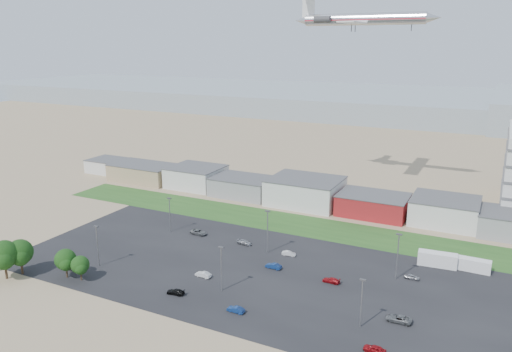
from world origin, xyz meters
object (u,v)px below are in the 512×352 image
Objects in this scene: parked_car_6 at (244,242)px; parked_car_12 at (331,280)px; parked_car_4 at (203,274)px; parked_car_10 at (69,266)px; parked_car_7 at (273,266)px; airliner at (364,19)px; parked_car_13 at (236,309)px; box_trailer_a at (437,259)px; parked_car_3 at (176,292)px; parked_car_11 at (289,253)px; parked_car_2 at (375,349)px; parked_car_8 at (412,277)px; parked_car_0 at (399,319)px; parked_car_9 at (199,232)px.

parked_car_6 is 28.37m from parked_car_12.
parked_car_10 reaches higher than parked_car_4.
parked_car_4 is 0.98× the size of parked_car_7.
parked_car_13 is (2.32, -90.38, -56.60)m from airliner.
airliner is (-33.94, 51.61, 55.57)m from box_trailer_a.
parked_car_10 is at bearing -94.52° from parked_car_3.
parked_car_3 is at bearing 147.94° from parked_car_11.
parked_car_12 is (-19.18, -18.96, -1.05)m from box_trailer_a.
airliner is 12.55× the size of parked_car_2.
parked_car_11 is at bearing -92.94° from parked_car_6.
airliner is 111.30m from parked_car_2.
parked_car_6 is (-45.65, -8.74, -1.03)m from box_trailer_a.
parked_car_10 is 1.33× the size of parked_car_11.
parked_car_7 is (12.48, -9.41, 0.05)m from parked_car_6.
parked_car_8 is (41.69, -0.79, -0.03)m from parked_car_6.
parked_car_0 reaches higher than parked_car_7.
airliner is 89.81m from parked_car_7.
parked_car_3 is 14.42m from parked_car_13.
parked_car_9 reaches higher than parked_car_4.
parked_car_11 is (27.01, -1.86, -0.10)m from parked_car_9.
parked_car_4 is 16.16m from parked_car_7.
parked_car_4 reaches higher than parked_car_6.
parked_car_11 is at bearing -120.23° from parked_car_12.
parked_car_0 is (-3.14, -28.36, -0.95)m from box_trailer_a.
parked_car_7 is 8.17m from parked_car_11.
parked_car_0 is at bearing 110.97° from parked_car_13.
parked_car_7 is at bearing 170.62° from parked_car_11.
parked_car_7 is (12.85, 19.99, 0.07)m from parked_car_3.
parked_car_4 is (-11.23, -80.57, -56.57)m from airliner.
box_trailer_a is 26.99m from parked_car_12.
parked_car_11 is at bearing 90.12° from parked_car_8.
parked_car_2 is 0.85× the size of parked_car_10.
box_trailer_a is 53.67m from parked_car_4.
parked_car_0 is 1.06× the size of parked_car_10.
parked_car_13 is at bearing -70.97° from parked_car_0.
parked_car_12 is 23.38m from parked_car_13.
box_trailer_a is at bearing -80.01° from parked_car_11.
parked_car_11 is at bearing -131.01° from parked_car_2.
parked_car_13 is (13.56, -9.81, -0.03)m from parked_car_4.
parked_car_13 reaches higher than parked_car_11.
parked_car_8 is (29.21, 8.61, -0.07)m from parked_car_7.
parked_car_0 is at bearing -68.62° from airliner.
parked_car_9 is at bearing 90.12° from parked_car_6.
parked_car_11 is (-28.86, -0.45, 0.00)m from parked_car_8.
parked_car_4 reaches higher than parked_car_8.
box_trailer_a reaches higher than parked_car_4.
parked_car_3 is at bearing -30.48° from parked_car_7.
parked_car_2 is at bearing 78.93° from parked_car_4.
parked_car_2 is at bearing -143.67° from parked_car_11.
parked_car_4 is (-45.17, -28.96, -1.00)m from box_trailer_a.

